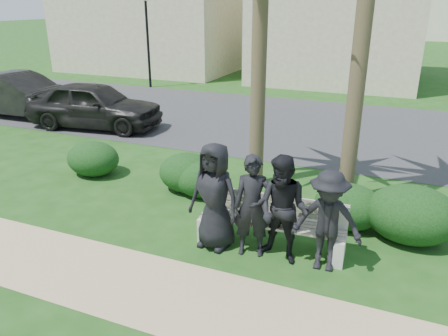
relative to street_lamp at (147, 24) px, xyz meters
The scene contains 18 objects.
ground 15.29m from the street_lamp, 53.13° to the right, with size 160.00×160.00×0.00m, color #194413.
footpath 16.74m from the street_lamp, 56.89° to the right, with size 30.00×1.60×0.01m, color tan.
asphalt_street 10.28m from the street_lamp, 23.96° to the right, with size 160.00×8.00×0.01m, color #2D2D30.
stucco_bldg_left 6.75m from the street_lamp, 116.57° to the left, with size 10.40×8.40×7.30m.
stucco_bldg_right 10.03m from the street_lamp, 36.87° to the left, with size 8.40×8.40×7.30m.
street_lamp is the anchor object (origin of this frame).
park_bench 15.67m from the street_lamp, 50.81° to the right, with size 2.48×0.69×0.86m.
man_a 15.31m from the street_lamp, 54.21° to the right, with size 0.90×0.58×1.83m, color black.
man_b 15.71m from the street_lamp, 52.22° to the right, with size 0.62×0.41×1.71m, color black.
man_c 16.01m from the street_lamp, 50.79° to the right, with size 0.86×0.67×1.77m, color black.
man_d 16.44m from the street_lamp, 48.88° to the right, with size 1.06×0.61×1.63m, color black.
hedge_a 11.76m from the street_lamp, 65.06° to the right, with size 1.29×1.07×0.84m, color black.
hedge_b 12.98m from the street_lamp, 54.58° to the right, with size 1.32×1.09×0.86m, color black.
hedge_c 13.30m from the street_lamp, 53.56° to the right, with size 1.21×1.00×0.79m, color black.
hedge_e 15.47m from the street_lamp, 44.62° to the right, with size 1.28×1.06×0.84m, color black.
hedge_f 16.27m from the street_lamp, 42.15° to the right, with size 1.56×1.29×1.02m, color black.
car_a 7.63m from the street_lamp, 72.41° to the right, with size 1.78×4.41×1.50m, color black.
car_b 7.17m from the street_lamp, 100.72° to the right, with size 1.63×4.67×1.54m, color black.
Camera 1 is at (2.54, -6.28, 3.92)m, focal length 35.00 mm.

